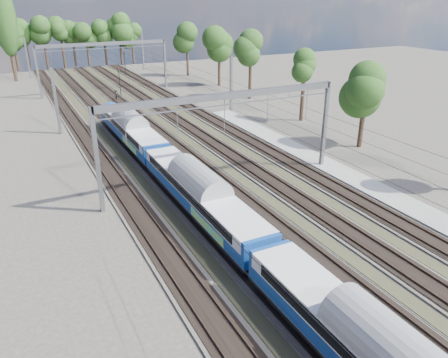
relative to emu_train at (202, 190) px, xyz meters
name	(u,v)px	position (x,y,z in m)	size (l,w,h in m)	color
track_bed	(170,142)	(4.50, 19.81, -2.38)	(21.00, 130.00, 0.34)	#47423A
platform	(397,201)	(16.50, -5.19, -2.33)	(3.00, 70.00, 0.30)	gray
catenary	(150,80)	(4.83, 27.50, 3.92)	(25.65, 130.00, 9.00)	slate
tree_belt	(111,36)	(10.27, 71.36, 5.96)	(39.31, 99.02, 11.92)	black
poplar	(5,21)	(-10.00, 72.81, 9.40)	(4.40, 4.40, 19.04)	black
emu_train	(202,190)	(0.00, 0.00, 0.00)	(2.89, 61.07, 4.22)	black
worker	(117,95)	(4.40, 45.54, -1.59)	(0.65, 0.43, 1.79)	black
signal_near	(119,79)	(5.74, 47.96, 0.73)	(0.35, 0.32, 5.07)	black
signal_far	(125,61)	(12.29, 68.94, 0.79)	(0.35, 0.32, 5.18)	black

